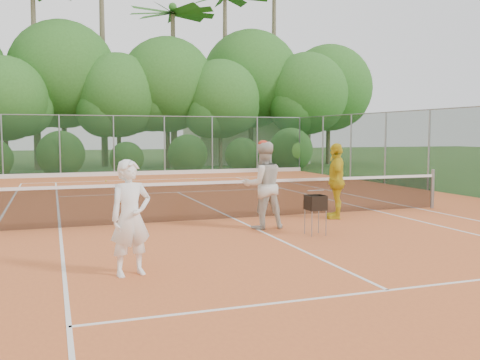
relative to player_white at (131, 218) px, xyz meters
name	(u,v)px	position (x,y,z in m)	size (l,w,h in m)	color
ground	(235,220)	(3.16, 4.45, -0.89)	(120.00, 120.00, 0.00)	#284819
clay_court	(235,219)	(3.16, 4.45, -0.88)	(18.00, 36.00, 0.02)	#D26630
club_building	(245,142)	(12.16, 28.45, 0.61)	(8.00, 5.00, 3.00)	beige
tennis_net	(235,199)	(3.16, 4.45, -0.36)	(11.97, 0.10, 1.10)	gray
player_white	(131,218)	(0.00, 0.00, 0.00)	(0.63, 0.42, 1.73)	white
player_center_grp	(263,185)	(3.33, 3.02, 0.10)	(0.96, 0.76, 1.97)	beige
player_yellow	(336,181)	(5.58, 3.74, 0.07)	(1.10, 0.46, 1.88)	gold
ball_hopper	(316,203)	(4.08, 1.94, -0.21)	(0.36, 0.36, 0.84)	gray
stray_ball_a	(106,181)	(1.14, 16.08, -0.83)	(0.07, 0.07, 0.07)	gold
stray_ball_b	(196,180)	(4.96, 15.13, -0.83)	(0.07, 0.07, 0.07)	#CBD631
stray_ball_c	(181,184)	(3.93, 13.64, -0.83)	(0.07, 0.07, 0.07)	#BBCA2F
court_markings	(235,219)	(3.16, 4.45, -0.86)	(11.03, 23.83, 0.01)	white
fence_back	(140,146)	(3.16, 19.45, 0.63)	(18.07, 0.07, 3.00)	#19381E
tropical_treeline	(149,84)	(4.59, 24.67, 4.23)	(32.10, 8.49, 15.03)	brown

